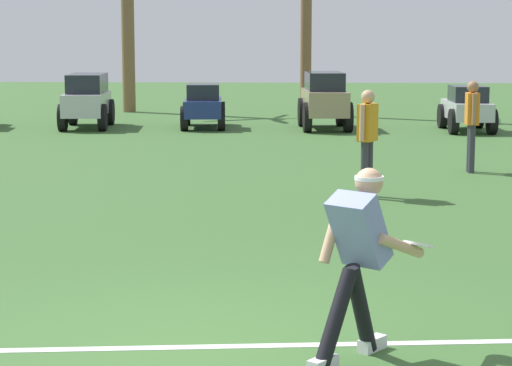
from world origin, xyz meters
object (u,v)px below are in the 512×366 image
teammate_midfield (367,133)px  parked_car_slot_e (325,99)px  frisbee_thrower (358,253)px  frisbee_in_flight (419,244)px  teammate_near_sideline (472,118)px  parked_car_slot_c (87,99)px  parked_car_slot_d (203,105)px  parked_car_slot_f (467,108)px

teammate_midfield → parked_car_slot_e: size_ratio=0.64×
frisbee_thrower → frisbee_in_flight: size_ratio=4.15×
teammate_near_sideline → parked_car_slot_c: size_ratio=0.63×
frisbee_in_flight → frisbee_thrower: bearing=-149.2°
frisbee_thrower → frisbee_in_flight: bearing=30.8°
frisbee_in_flight → parked_car_slot_d: size_ratio=0.15×
teammate_midfield → parked_car_slot_d: size_ratio=0.69×
parked_car_slot_e → parked_car_slot_f: size_ratio=1.09×
teammate_midfield → parked_car_slot_e: teammate_midfield is taller
frisbee_in_flight → parked_car_slot_f: size_ratio=0.15×
teammate_midfield → parked_car_slot_d: bearing=108.1°
frisbee_thrower → parked_car_slot_f: (3.57, 17.11, -0.23)m
parked_car_slot_f → parked_car_slot_d: bearing=175.0°
frisbee_in_flight → teammate_near_sideline: size_ratio=0.22×
frisbee_in_flight → parked_car_slot_f: bearing=79.6°
frisbee_thrower → parked_car_slot_e: frisbee_thrower is taller
teammate_near_sideline → parked_car_slot_f: bearing=81.3°
frisbee_thrower → teammate_midfield: size_ratio=0.90×
parked_car_slot_c → parked_car_slot_f: size_ratio=1.11×
parked_car_slot_e → parked_car_slot_f: (3.43, -0.38, -0.18)m
frisbee_thrower → parked_car_slot_f: frisbee_thrower is taller
frisbee_thrower → parked_car_slot_f: 17.48m
frisbee_thrower → parked_car_slot_e: 17.49m
frisbee_in_flight → parked_car_slot_e: bearing=91.1°
parked_car_slot_e → parked_car_slot_f: parked_car_slot_e is taller
parked_car_slot_e → parked_car_slot_c: bearing=179.0°
teammate_midfield → parked_car_slot_d: 10.97m
teammate_midfield → parked_car_slot_c: bearing=121.4°
frisbee_thrower → parked_car_slot_c: bearing=108.2°
frisbee_in_flight → teammate_midfield: size_ratio=0.22×
parked_car_slot_d → parked_car_slot_e: (3.02, -0.19, 0.18)m
teammate_near_sideline → parked_car_slot_c: bearing=137.2°
parked_car_slot_e → teammate_midfield: bearing=-87.8°
teammate_near_sideline → parked_car_slot_d: size_ratio=0.69×
frisbee_in_flight → parked_car_slot_d: 17.72m
teammate_midfield → parked_car_slot_c: teammate_midfield is taller
parked_car_slot_f → teammate_midfield: bearing=-107.1°
teammate_near_sideline → teammate_midfield: 3.31m
frisbee_in_flight → teammate_near_sideline: (2.01, 9.65, 0.14)m
teammate_near_sideline → parked_car_slot_f: (1.09, 7.18, -0.38)m
teammate_midfield → parked_car_slot_c: 12.11m
teammate_near_sideline → parked_car_slot_e: size_ratio=0.64×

